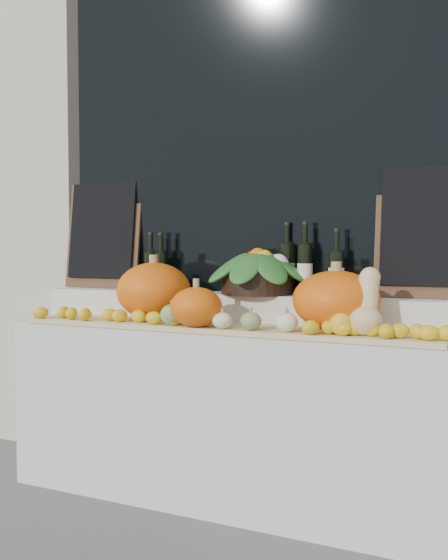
{
  "coord_description": "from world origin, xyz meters",
  "views": [
    {
      "loc": [
        1.27,
        -1.3,
        1.28
      ],
      "look_at": [
        0.0,
        1.45,
        1.12
      ],
      "focal_mm": 40.0,
      "sensor_mm": 36.0,
      "label": 1
    }
  ],
  "objects_px": {
    "pumpkin_left": "(154,291)",
    "pumpkin_right": "(336,300)",
    "produce_bowl": "(258,271)",
    "wine_bottle_tall": "(287,268)",
    "butternut_squash": "(367,306)"
  },
  "relations": [
    {
      "from": "pumpkin_left",
      "to": "pumpkin_right",
      "type": "relative_size",
      "value": 0.98
    },
    {
      "from": "produce_bowl",
      "to": "pumpkin_right",
      "type": "bearing_deg",
      "value": -23.98
    },
    {
      "from": "produce_bowl",
      "to": "wine_bottle_tall",
      "type": "height_order",
      "value": "wine_bottle_tall"
    },
    {
      "from": "wine_bottle_tall",
      "to": "pumpkin_right",
      "type": "bearing_deg",
      "value": -40.47
    },
    {
      "from": "butternut_squash",
      "to": "pumpkin_right",
      "type": "bearing_deg",
      "value": 150.49
    },
    {
      "from": "pumpkin_left",
      "to": "pumpkin_right",
      "type": "xyz_separation_m",
      "value": [
        0.97,
        -0.03,
        -0.01
      ]
    },
    {
      "from": "produce_bowl",
      "to": "butternut_squash",
      "type": "bearing_deg",
      "value": -25.44
    },
    {
      "from": "butternut_squash",
      "to": "wine_bottle_tall",
      "type": "distance_m",
      "value": 0.63
    },
    {
      "from": "wine_bottle_tall",
      "to": "pumpkin_left",
      "type": "bearing_deg",
      "value": -158.17
    },
    {
      "from": "butternut_squash",
      "to": "produce_bowl",
      "type": "xyz_separation_m",
      "value": [
        -0.62,
        0.29,
        0.13
      ]
    },
    {
      "from": "pumpkin_right",
      "to": "butternut_squash",
      "type": "height_order",
      "value": "butternut_squash"
    },
    {
      "from": "pumpkin_right",
      "to": "wine_bottle_tall",
      "type": "height_order",
      "value": "wine_bottle_tall"
    },
    {
      "from": "wine_bottle_tall",
      "to": "produce_bowl",
      "type": "bearing_deg",
      "value": -149.32
    },
    {
      "from": "butternut_squash",
      "to": "wine_bottle_tall",
      "type": "bearing_deg",
      "value": 142.74
    },
    {
      "from": "pumpkin_right",
      "to": "butternut_squash",
      "type": "relative_size",
      "value": 1.37
    }
  ]
}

